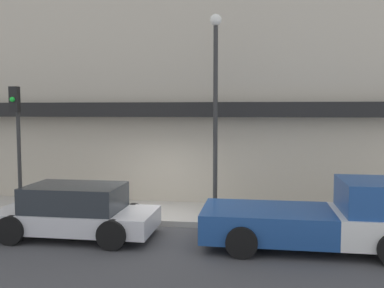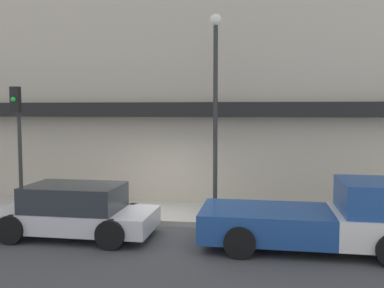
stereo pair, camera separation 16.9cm
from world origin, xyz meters
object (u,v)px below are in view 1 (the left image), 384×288
(fire_hydrant, at_px, (109,204))
(street_lamp, at_px, (215,92))
(pickup_truck, at_px, (327,218))
(traffic_light, at_px, (17,127))
(parked_car, at_px, (75,211))

(fire_hydrant, height_order, street_lamp, street_lamp)
(pickup_truck, bearing_deg, traffic_light, 167.73)
(traffic_light, bearing_deg, street_lamp, 6.98)
(pickup_truck, distance_m, parked_car, 6.58)
(pickup_truck, distance_m, fire_hydrant, 6.59)
(parked_car, xyz_separation_m, street_lamp, (3.57, 2.37, 3.27))
(parked_car, relative_size, street_lamp, 0.70)
(fire_hydrant, xyz_separation_m, street_lamp, (3.29, 0.50, 3.49))
(fire_hydrant, xyz_separation_m, traffic_light, (-2.88, -0.26, 2.41))
(pickup_truck, height_order, parked_car, pickup_truck)
(pickup_truck, distance_m, traffic_light, 9.57)
(parked_car, height_order, traffic_light, traffic_light)
(parked_car, height_order, street_lamp, street_lamp)
(pickup_truck, height_order, street_lamp, street_lamp)
(pickup_truck, distance_m, street_lamp, 5.00)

